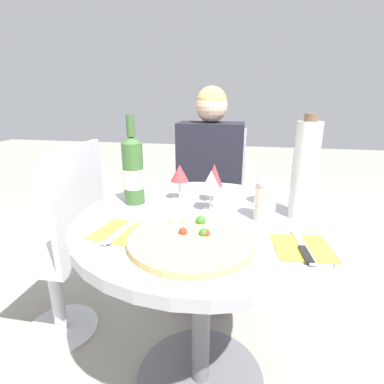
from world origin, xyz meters
TOP-DOWN VIEW (x-y plane):
  - ground_plane at (0.00, 0.00)m, footprint 12.00×12.00m
  - dining_table at (0.00, 0.00)m, footprint 0.86×0.86m
  - chair_behind_diner at (-0.07, 0.81)m, footprint 0.39×0.39m
  - seated_diner at (-0.07, 0.66)m, footprint 0.36×0.42m
  - chair_empty_side at (-0.66, 0.15)m, footprint 0.39×0.39m
  - pizza_large at (0.00, -0.19)m, footprint 0.35×0.35m
  - wine_bottle at (-0.28, 0.10)m, footprint 0.08×0.08m
  - tall_carafe at (0.33, 0.07)m, footprint 0.08×0.08m
  - sugar_shaker at (0.20, 0.02)m, footprint 0.07×0.07m
  - wine_glass_back_left at (-0.11, 0.17)m, footprint 0.07×0.07m
  - wine_glass_front_right at (0.02, 0.07)m, footprint 0.08×0.08m
  - wine_glass_back_right at (0.02, 0.17)m, footprint 0.07×0.07m
  - place_setting_left at (-0.22, -0.16)m, footprint 0.17×0.19m
  - place_setting_right at (0.30, -0.17)m, footprint 0.17×0.19m

SIDE VIEW (x-z plane):
  - ground_plane at x=0.00m, z-range 0.00..0.00m
  - chair_behind_diner at x=-0.07m, z-range -0.01..0.92m
  - chair_empty_side at x=-0.66m, z-range -0.01..0.92m
  - seated_diner at x=-0.07m, z-range -0.07..1.11m
  - dining_table at x=0.00m, z-range 0.19..0.93m
  - place_setting_left at x=-0.22m, z-range 0.73..0.74m
  - place_setting_right at x=0.30m, z-range 0.73..0.74m
  - pizza_large at x=0.00m, z-range 0.72..0.77m
  - sugar_shaker at x=0.20m, z-range 0.73..0.86m
  - wine_glass_back_right at x=0.02m, z-range 0.76..0.91m
  - wine_glass_back_left at x=-0.11m, z-range 0.77..0.91m
  - wine_glass_front_right at x=0.02m, z-range 0.77..0.91m
  - wine_bottle at x=-0.28m, z-range 0.70..1.02m
  - tall_carafe at x=0.33m, z-range 0.73..1.07m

